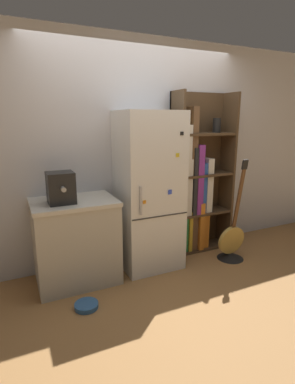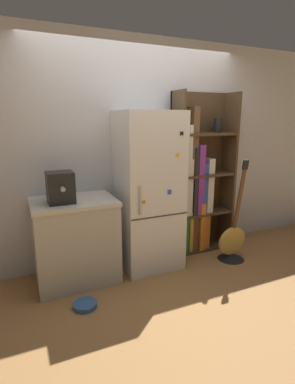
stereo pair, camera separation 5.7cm
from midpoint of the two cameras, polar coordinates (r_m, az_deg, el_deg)
The scene contains 8 objects.
ground_plane at distance 3.57m, azimuth 0.89°, elevation -14.51°, with size 16.00×16.00×0.00m, color #A87542.
wall_back at distance 3.60m, azimuth -2.37°, elevation 7.51°, with size 8.00×0.05×2.60m.
refrigerator at distance 3.39m, azimuth -0.23°, elevation 0.07°, with size 0.67×0.61×1.78m.
bookshelf at distance 3.87m, azimuth 8.56°, elevation 1.25°, with size 0.80×0.32×2.01m.
kitchen_counter at distance 3.27m, azimuth -13.98°, elevation -9.04°, with size 0.84×0.62×0.89m.
espresso_machine at distance 3.02m, azimuth -16.71°, elevation 0.78°, with size 0.25×0.30×0.31m.
guitar at distance 3.88m, azimuth 15.24°, elevation -9.77°, with size 0.36×0.33×1.25m.
pet_bowl at distance 2.99m, azimuth -12.14°, elevation -20.33°, with size 0.22×0.22×0.04m.
Camera 1 is at (-1.41, -2.81, 1.68)m, focal length 28.00 mm.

